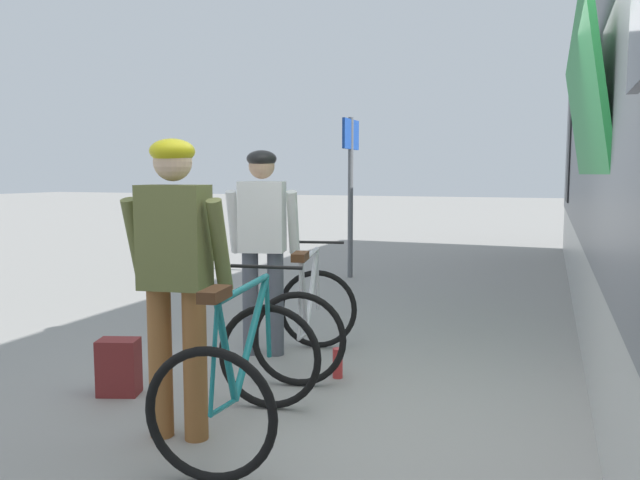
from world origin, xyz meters
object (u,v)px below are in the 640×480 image
backpack_on_platform (119,367)px  platform_sign_post (351,170)px  cyclist_near_in_olive (175,262)px  bicycle_far_silver (309,317)px  cyclist_far_in_white (262,234)px  water_bottle_near_the_bikes (338,363)px  bicycle_near_teal (243,374)px

backpack_on_platform → platform_sign_post: bearing=71.4°
cyclist_near_in_olive → backpack_on_platform: size_ratio=4.40×
cyclist_near_in_olive → bicycle_far_silver: (0.22, 1.56, -0.65)m
cyclist_far_in_white → platform_sign_post: bearing=97.1°
cyclist_near_in_olive → backpack_on_platform: bearing=149.9°
cyclist_far_in_white → bicycle_far_silver: 0.83m
backpack_on_platform → platform_sign_post: size_ratio=0.17×
water_bottle_near_the_bikes → cyclist_far_in_white: bearing=155.4°
backpack_on_platform → water_bottle_near_the_bikes: 1.61m
bicycle_far_silver → backpack_on_platform: size_ratio=3.00×
bicycle_far_silver → cyclist_near_in_olive: bearing=-98.0°
cyclist_far_in_white → bicycle_near_teal: (0.66, -1.64, -0.65)m
bicycle_far_silver → platform_sign_post: bearing=103.1°
cyclist_near_in_olive → water_bottle_near_the_bikes: bearing=68.2°
cyclist_near_in_olive → platform_sign_post: bearing=97.6°
cyclist_far_in_white → bicycle_far_silver: cyclist_far_in_white is taller
cyclist_near_in_olive → bicycle_near_teal: cyclist_near_in_olive is taller
backpack_on_platform → water_bottle_near_the_bikes: (1.34, 0.88, -0.08)m
cyclist_far_in_white → water_bottle_near_the_bikes: cyclist_far_in_white is taller
cyclist_far_in_white → backpack_on_platform: (-0.53, -1.25, -0.85)m
bicycle_far_silver → water_bottle_near_the_bikes: bicycle_far_silver is taller
water_bottle_near_the_bikes → backpack_on_platform: bearing=-146.6°
cyclist_far_in_white → platform_sign_post: size_ratio=0.73×
bicycle_near_teal → platform_sign_post: size_ratio=0.48×
bicycle_near_teal → backpack_on_platform: (-1.19, 0.38, -0.20)m
cyclist_far_in_white → platform_sign_post: (-0.51, 4.11, 0.57)m
cyclist_far_in_white → water_bottle_near_the_bikes: 1.29m
cyclist_near_in_olive → backpack_on_platform: (-0.80, 0.46, -0.85)m
cyclist_far_in_white → bicycle_near_teal: cyclist_far_in_white is taller
bicycle_near_teal → cyclist_far_in_white: bearing=111.8°
cyclist_near_in_olive → bicycle_near_teal: size_ratio=1.52×
backpack_on_platform → water_bottle_near_the_bikes: backpack_on_platform is taller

